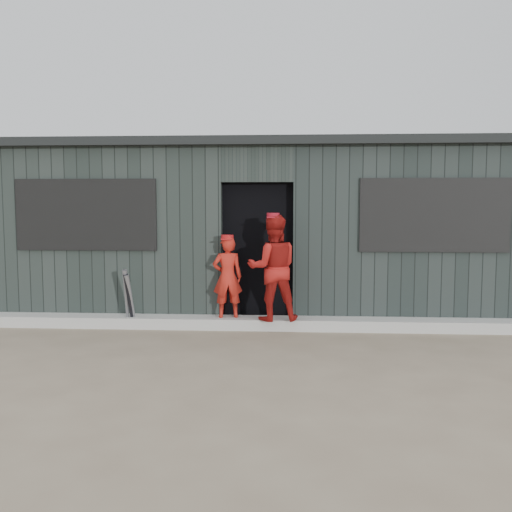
# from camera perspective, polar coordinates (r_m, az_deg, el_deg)

# --- Properties ---
(ground) EXTENTS (80.00, 80.00, 0.00)m
(ground) POSITION_cam_1_polar(r_m,az_deg,el_deg) (6.11, -1.10, -10.97)
(ground) COLOR #766652
(ground) RESTS_ON ground
(curb) EXTENTS (8.00, 0.36, 0.15)m
(curb) POSITION_cam_1_polar(r_m,az_deg,el_deg) (7.85, 0.01, -6.72)
(curb) COLOR #A9A9A4
(curb) RESTS_ON ground
(bat_left) EXTENTS (0.11, 0.34, 0.77)m
(bat_left) POSITION_cam_1_polar(r_m,az_deg,el_deg) (7.97, -12.38, -4.40)
(bat_left) COLOR gray
(bat_left) RESTS_ON ground
(bat_mid) EXTENTS (0.11, 0.30, 0.83)m
(bat_mid) POSITION_cam_1_polar(r_m,az_deg,el_deg) (7.98, -12.83, -4.17)
(bat_mid) COLOR gray
(bat_mid) RESTS_ON ground
(bat_right) EXTENTS (0.10, 0.29, 0.77)m
(bat_right) POSITION_cam_1_polar(r_m,az_deg,el_deg) (7.96, -12.54, -4.41)
(bat_right) COLOR black
(bat_right) RESTS_ON ground
(player_red_left) EXTENTS (0.45, 0.34, 1.11)m
(player_red_left) POSITION_cam_1_polar(r_m,az_deg,el_deg) (7.79, -2.87, -2.13)
(player_red_left) COLOR red
(player_red_left) RESTS_ON curb
(player_red_right) EXTENTS (0.75, 0.63, 1.41)m
(player_red_right) POSITION_cam_1_polar(r_m,az_deg,el_deg) (7.58, 1.71, -1.19)
(player_red_right) COLOR #A11713
(player_red_right) RESTS_ON curb
(player_grey_back) EXTENTS (0.63, 0.42, 1.28)m
(player_grey_back) POSITION_cam_1_polar(r_m,az_deg,el_deg) (8.27, 1.75, -2.14)
(player_grey_back) COLOR #B8B8B8
(player_grey_back) RESTS_ON ground
(dugout) EXTENTS (8.30, 3.30, 2.62)m
(dugout) POSITION_cam_1_polar(r_m,az_deg,el_deg) (9.37, 0.67, 2.71)
(dugout) COLOR black
(dugout) RESTS_ON ground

